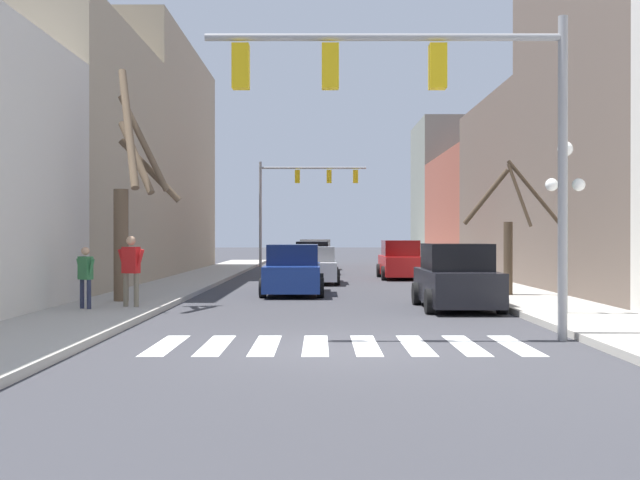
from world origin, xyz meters
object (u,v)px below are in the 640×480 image
(pedestrian_on_left_sidewalk, at_px, (86,272))
(street_tree_left_mid, at_px, (129,200))
(car_at_intersection, at_px, (294,271))
(car_parked_right_mid, at_px, (400,261))
(car_driving_away_lane, at_px, (314,266))
(car_parked_right_near, at_px, (315,256))
(pedestrian_crossing_street, at_px, (131,265))
(street_lamp_right_corner, at_px, (565,191))
(car_parked_left_mid, at_px, (312,259))
(traffic_signal_far, at_px, (299,189))
(street_tree_left_near, at_px, (509,234))
(traffic_signal_near, at_px, (428,99))
(car_parked_right_far, at_px, (457,279))

(pedestrian_on_left_sidewalk, height_order, street_tree_left_mid, street_tree_left_mid)
(car_at_intersection, relative_size, pedestrian_on_left_sidewalk, 3.07)
(car_parked_right_mid, bearing_deg, car_driving_away_lane, 130.36)
(car_parked_right_mid, height_order, car_parked_right_near, car_parked_right_near)
(pedestrian_on_left_sidewalk, height_order, pedestrian_crossing_street, pedestrian_crossing_street)
(street_lamp_right_corner, distance_m, car_parked_left_mid, 22.10)
(traffic_signal_far, relative_size, car_driving_away_lane, 1.60)
(street_lamp_right_corner, relative_size, street_tree_left_near, 0.97)
(car_parked_right_mid, distance_m, pedestrian_crossing_street, 17.62)
(car_driving_away_lane, relative_size, street_tree_left_near, 1.03)
(pedestrian_crossing_street, height_order, street_tree_left_mid, street_tree_left_mid)
(car_driving_away_lane, relative_size, car_parked_right_mid, 0.97)
(car_parked_right_near, relative_size, street_tree_left_near, 1.01)
(traffic_signal_near, bearing_deg, car_parked_right_far, 74.86)
(street_lamp_right_corner, height_order, street_tree_left_near, street_tree_left_near)
(car_parked_right_near, bearing_deg, pedestrian_on_left_sidewalk, -12.32)
(traffic_signal_far, relative_size, street_tree_left_near, 1.64)
(traffic_signal_far, distance_m, street_tree_left_near, 26.05)
(traffic_signal_far, height_order, street_lamp_right_corner, traffic_signal_far)
(car_at_intersection, height_order, car_parked_right_near, car_parked_right_near)
(car_parked_left_mid, height_order, car_driving_away_lane, car_parked_left_mid)
(traffic_signal_far, relative_size, car_at_intersection, 1.45)
(car_parked_left_mid, height_order, car_parked_right_far, car_parked_right_far)
(car_parked_right_far, height_order, pedestrian_on_left_sidewalk, car_parked_right_far)
(street_lamp_right_corner, xyz_separation_m, car_parked_right_near, (-6.09, 26.65, -2.21))
(car_driving_away_lane, relative_size, street_tree_left_mid, 0.66)
(car_parked_left_mid, relative_size, car_at_intersection, 0.97)
(traffic_signal_near, bearing_deg, car_parked_left_mid, 95.65)
(street_lamp_right_corner, relative_size, street_tree_left_mid, 0.62)
(pedestrian_on_left_sidewalk, bearing_deg, pedestrian_crossing_street, 62.74)
(car_parked_right_mid, relative_size, street_tree_left_mid, 0.68)
(car_parked_left_mid, distance_m, car_parked_right_mid, 5.83)
(car_parked_right_mid, relative_size, car_parked_right_far, 1.06)
(traffic_signal_near, bearing_deg, street_tree_left_near, 67.23)
(car_parked_right_mid, distance_m, pedestrian_on_left_sidewalk, 18.60)
(traffic_signal_far, height_order, car_parked_right_far, traffic_signal_far)
(car_driving_away_lane, xyz_separation_m, car_parked_right_mid, (3.99, 3.39, 0.10))
(street_tree_left_near, bearing_deg, street_tree_left_mid, -167.78)
(traffic_signal_far, bearing_deg, street_tree_left_near, -73.76)
(street_tree_left_near, relative_size, street_tree_left_mid, 0.64)
(car_parked_left_mid, bearing_deg, car_parked_right_far, 12.37)
(car_parked_right_mid, bearing_deg, car_at_intersection, 153.57)
(street_lamp_right_corner, bearing_deg, car_parked_right_mid, 97.00)
(car_at_intersection, xyz_separation_m, car_parked_right_far, (4.59, -5.18, 0.03))
(pedestrian_crossing_street, distance_m, street_tree_left_mid, 2.36)
(car_at_intersection, relative_size, car_parked_right_near, 1.12)
(car_at_intersection, height_order, pedestrian_on_left_sidewalk, pedestrian_on_left_sidewalk)
(car_parked_left_mid, bearing_deg, car_parked_right_near, 178.82)
(car_parked_right_near, distance_m, street_tree_left_near, 22.04)
(car_driving_away_lane, distance_m, car_parked_right_far, 11.78)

